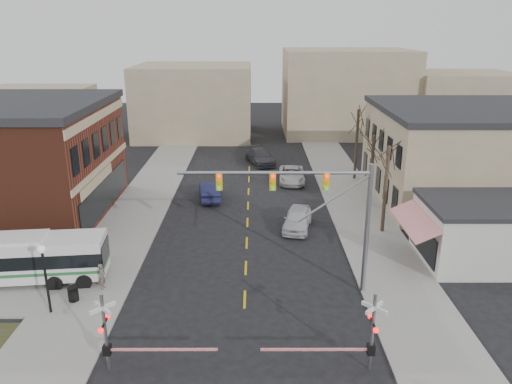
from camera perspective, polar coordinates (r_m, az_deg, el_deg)
ground at (r=28.28m, az=-1.38°, el=-14.26°), size 160.00×160.00×0.00m
sidewalk_west at (r=47.43m, az=-12.44°, el=-0.66°), size 5.00×60.00×0.12m
sidewalk_east at (r=47.19m, az=10.72°, el=-0.64°), size 5.00×60.00×0.12m
tan_building at (r=49.96m, az=25.28°, el=3.98°), size 20.30×15.30×8.50m
awning_shop at (r=36.82m, az=24.60°, el=-4.16°), size 9.74×6.20×4.30m
tree_east_a at (r=38.95m, az=14.58°, el=0.27°), size 0.28×0.28×6.75m
tree_east_b at (r=44.65m, az=13.07°, el=2.41°), size 0.28×0.28×6.30m
tree_east_c at (r=52.14m, az=11.40°, el=5.34°), size 0.28×0.28×7.20m
transit_bus at (r=34.42m, az=-26.37°, el=-6.84°), size 11.76×3.74×2.97m
traffic_signal_mast at (r=28.54m, az=6.99°, el=-1.10°), size 10.97×0.30×8.00m
rr_crossing_west at (r=24.49m, az=-15.84°, el=-15.30°), size 5.60×1.36×4.00m
rr_crossing_east at (r=24.14m, az=12.12°, el=-15.51°), size 5.60×1.36×4.00m
street_lamp at (r=29.48m, az=-23.08°, el=-7.66°), size 0.44×0.44×4.06m
trash_bin at (r=31.29m, az=-20.16°, el=-10.87°), size 0.60×0.60×0.85m
car_a at (r=39.42m, az=4.74°, el=-3.07°), size 2.90×5.18×1.66m
car_b at (r=46.17m, az=-5.35°, el=0.17°), size 2.46×5.17×1.64m
car_c at (r=51.09m, az=4.11°, el=1.96°), size 2.77×5.60×1.53m
car_d at (r=57.93m, az=0.46°, el=4.07°), size 3.96×6.10×1.64m
pedestrian_near at (r=31.84m, az=-17.18°, el=-9.19°), size 0.44×0.63×1.65m
pedestrian_far at (r=35.49m, az=-17.23°, el=-6.27°), size 0.99×0.93×1.61m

